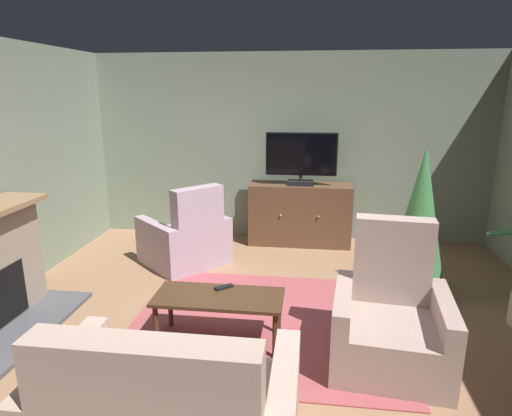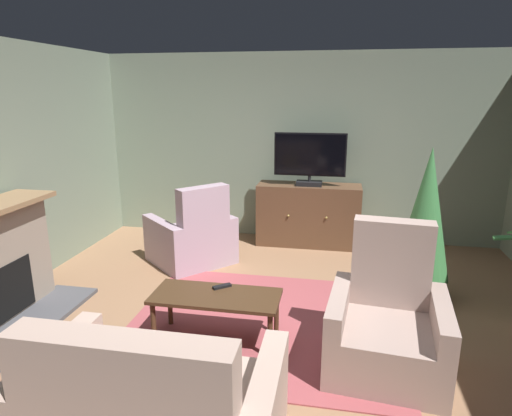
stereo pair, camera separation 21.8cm
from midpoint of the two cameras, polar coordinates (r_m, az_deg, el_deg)
The scene contains 11 objects.
ground_plane at distance 4.14m, azimuth 0.22°, elevation -16.43°, with size 6.31×6.26×0.04m, color #936B4C.
wall_back at distance 6.45m, azimuth 3.44°, elevation 7.83°, with size 6.31×0.10×2.68m, color gray.
rug_central at distance 4.31m, azimuth -0.30°, elevation -14.73°, with size 2.52×2.14×0.01m, color #9E474C.
tv_cabinet at distance 6.28m, azimuth 4.76°, elevation -0.99°, with size 1.44×0.50×0.87m.
television at distance 6.05m, azimuth 4.90°, elevation 6.58°, with size 0.98×0.20×0.73m.
coffee_table at distance 3.86m, azimuth -6.52°, elevation -12.01°, with size 1.11×0.48×0.45m.
tv_remote at distance 3.96m, azimuth -5.81°, elevation -10.26°, with size 0.17×0.05×0.02m, color black.
armchair_facing_sofa at distance 5.62m, azimuth -10.18°, elevation -4.12°, with size 1.26×1.26×1.05m.
armchair_beside_cabinet at distance 3.75m, azimuth 15.51°, elevation -14.24°, with size 0.98×0.95×1.14m.
potted_plant_tall_palm_by_window at distance 4.78m, azimuth 19.38°, elevation -1.30°, with size 0.56×0.56×1.62m.
cat at distance 3.96m, azimuth -22.93°, elevation -17.34°, with size 0.50×0.52×0.21m.
Camera 1 is at (0.33, -3.53, 2.14)m, focal length 30.65 mm.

